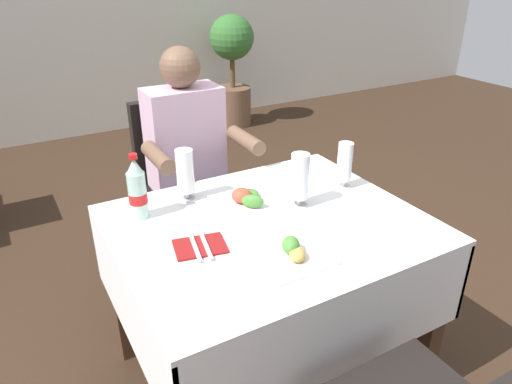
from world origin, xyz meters
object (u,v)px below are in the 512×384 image
beer_glass_right (345,164)px  cola_bottle_primary (137,191)px  beer_glass_middle (300,180)px  plate_far_diner (247,199)px  potted_plant_corner (232,65)px  main_dining_table (269,261)px  seated_diner_far (191,163)px  beer_glass_left (185,175)px  plate_near_camera (292,253)px  napkin_cutlery_set (200,246)px  chair_far_diner_seat (185,183)px

beer_glass_right → cola_bottle_primary: bearing=168.2°
beer_glass_middle → cola_bottle_primary: 0.60m
plate_far_diner → potted_plant_corner: (1.44, 2.95, -0.14)m
main_dining_table → seated_diner_far: bearing=90.3°
beer_glass_left → beer_glass_middle: beer_glass_middle is taller
seated_diner_far → plate_far_diner: seated_diner_far is taller
plate_near_camera → beer_glass_left: bearing=103.8°
beer_glass_left → napkin_cutlery_set: (-0.10, -0.35, -0.10)m
beer_glass_middle → cola_bottle_primary: size_ratio=0.85×
napkin_cutlery_set → chair_far_diner_seat: bearing=71.8°
chair_far_diner_seat → plate_far_diner: size_ratio=4.11×
plate_near_camera → napkin_cutlery_set: size_ratio=1.18×
main_dining_table → napkin_cutlery_set: (-0.29, -0.03, 0.18)m
beer_glass_right → plate_near_camera: bearing=-145.2°
beer_glass_middle → plate_near_camera: bearing=-127.8°
chair_far_diner_seat → plate_far_diner: (-0.00, -0.69, 0.21)m
main_dining_table → beer_glass_right: bearing=13.4°
plate_far_diner → beer_glass_middle: 0.22m
beer_glass_right → main_dining_table: bearing=-166.6°
main_dining_table → beer_glass_left: bearing=121.0°
main_dining_table → cola_bottle_primary: cola_bottle_primary is taller
beer_glass_middle → cola_bottle_primary: (-0.56, 0.22, -0.00)m
plate_far_diner → potted_plant_corner: bearing=64.0°
seated_diner_far → plate_far_diner: (-0.00, -0.58, 0.06)m
beer_glass_middle → beer_glass_right: beer_glass_middle is taller
cola_bottle_primary → napkin_cutlery_set: size_ratio=1.29×
plate_far_diner → beer_glass_right: bearing=-8.5°
seated_diner_far → plate_near_camera: seated_diner_far is taller
plate_near_camera → beer_glass_right: beer_glass_right is taller
beer_glass_left → beer_glass_middle: bearing=-36.6°
plate_near_camera → main_dining_table: bearing=76.2°
napkin_cutlery_set → beer_glass_middle: bearing=10.5°
chair_far_diner_seat → beer_glass_middle: bearing=-78.2°
plate_far_diner → cola_bottle_primary: size_ratio=0.93×
beer_glass_left → napkin_cutlery_set: beer_glass_left is taller
plate_far_diner → main_dining_table: bearing=-88.3°
beer_glass_right → potted_plant_corner: bearing=71.4°
cola_bottle_primary → potted_plant_corner: (1.83, 2.84, -0.23)m
plate_far_diner → beer_glass_right: 0.44m
plate_far_diner → napkin_cutlery_set: 0.34m
seated_diner_far → napkin_cutlery_set: 0.82m
plate_far_diner → beer_glass_middle: size_ratio=1.09×
plate_near_camera → plate_far_diner: 0.40m
seated_diner_far → napkin_cutlery_set: seated_diner_far is taller
beer_glass_middle → potted_plant_corner: bearing=67.5°
main_dining_table → chair_far_diner_seat: size_ratio=1.14×
seated_diner_far → plate_far_diner: bearing=-90.1°
chair_far_diner_seat → plate_far_diner: bearing=-90.4°
chair_far_diner_seat → seated_diner_far: size_ratio=0.77×
plate_far_diner → plate_near_camera: bearing=-97.5°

